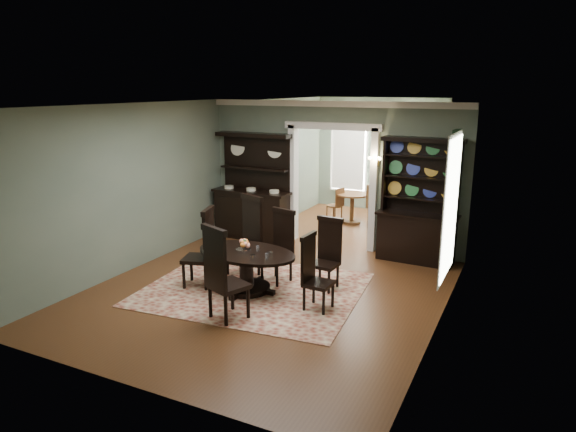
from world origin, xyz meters
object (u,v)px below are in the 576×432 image
object	(u,v)px
welsh_dresser	(418,217)
parlor_table	(352,204)
dining_table	(247,263)
sideboard	(253,202)

from	to	relation	value
welsh_dresser	parlor_table	bearing A→B (deg)	136.33
dining_table	sideboard	distance (m)	3.11
sideboard	welsh_dresser	size ratio (longest dim) A/B	0.98
sideboard	parlor_table	size ratio (longest dim) A/B	2.87
welsh_dresser	parlor_table	world-z (taller)	welsh_dresser
dining_table	sideboard	bearing A→B (deg)	122.06
dining_table	sideboard	world-z (taller)	sideboard
dining_table	parlor_table	world-z (taller)	parlor_table
parlor_table	dining_table	bearing A→B (deg)	-91.60
welsh_dresser	parlor_table	size ratio (longest dim) A/B	2.94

